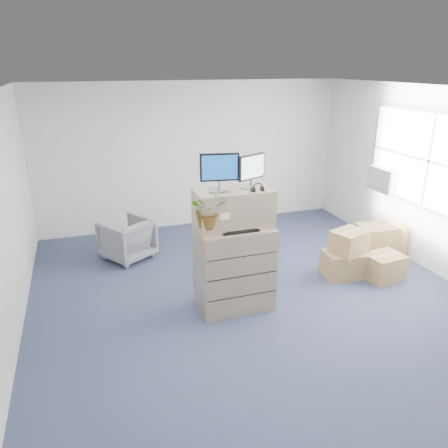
{
  "coord_description": "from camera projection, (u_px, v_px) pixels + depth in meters",
  "views": [
    {
      "loc": [
        -2.09,
        -4.7,
        3.11
      ],
      "look_at": [
        -0.39,
        0.4,
        1.11
      ],
      "focal_mm": 35.0,
      "sensor_mm": 36.0,
      "label": 1
    }
  ],
  "objects": [
    {
      "name": "office_chair",
      "position": [
        127.0,
        238.0,
        7.25
      ],
      "size": [
        0.97,
        0.96,
        0.74
      ],
      "primitive_type": "imported",
      "rotation": [
        0.0,
        0.0,
        3.71
      ],
      "color": "slate",
      "rests_on": "ground"
    },
    {
      "name": "filing_cabinet_upper",
      "position": [
        233.0,
        208.0,
        5.5
      ],
      "size": [
        0.97,
        0.49,
        0.49
      ],
      "primitive_type": "cube",
      "rotation": [
        0.0,
        0.0,
        0.01
      ],
      "color": "gray",
      "rests_on": "filing_cabinet_lower"
    },
    {
      "name": "external_drive",
      "position": [
        258.0,
        220.0,
        5.72
      ],
      "size": [
        0.26,
        0.23,
        0.07
      ],
      "primitive_type": "cube",
      "rotation": [
        0.0,
        0.0,
        0.3
      ],
      "color": "black",
      "rests_on": "filing_cabinet_lower"
    },
    {
      "name": "tissue_box",
      "position": [
        256.0,
        214.0,
        5.67
      ],
      "size": [
        0.31,
        0.21,
        0.11
      ],
      "primitive_type": "cube",
      "rotation": [
        0.0,
        0.0,
        -0.23
      ],
      "color": "#458FED",
      "rests_on": "external_drive"
    },
    {
      "name": "window",
      "position": [
        431.0,
        161.0,
        6.61
      ],
      "size": [
        0.07,
        2.72,
        1.52
      ],
      "color": "gray",
      "rests_on": "wall_right"
    },
    {
      "name": "ground",
      "position": [
        261.0,
        308.0,
        5.88
      ],
      "size": [
        7.0,
        7.0,
        0.0
      ],
      "primitive_type": "plane",
      "color": "#29304B",
      "rests_on": "ground"
    },
    {
      "name": "mouse",
      "position": [
        261.0,
        226.0,
        5.55
      ],
      "size": [
        0.11,
        0.08,
        0.03
      ],
      "primitive_type": "ellipsoid",
      "rotation": [
        0.0,
        0.0,
        0.19
      ],
      "color": "silver",
      "rests_on": "filing_cabinet_lower"
    },
    {
      "name": "wall_back",
      "position": [
        192.0,
        155.0,
        8.51
      ],
      "size": [
        6.0,
        0.02,
        2.8
      ],
      "primitive_type": "cube",
      "color": "silver",
      "rests_on": "ground"
    },
    {
      "name": "cardboard_boxes",
      "position": [
        368.0,
        251.0,
        6.96
      ],
      "size": [
        1.74,
        1.28,
        0.75
      ],
      "color": "olive",
      "rests_on": "ground"
    },
    {
      "name": "filing_cabinet_lower",
      "position": [
        234.0,
        268.0,
        5.74
      ],
      "size": [
        0.98,
        0.6,
        1.13
      ],
      "primitive_type": "cube",
      "rotation": [
        0.0,
        0.0,
        0.01
      ],
      "color": "gray",
      "rests_on": "ground"
    },
    {
      "name": "monitor_left",
      "position": [
        220.0,
        170.0,
        5.27
      ],
      "size": [
        0.48,
        0.22,
        0.47
      ],
      "rotation": [
        0.0,
        0.0,
        -0.16
      ],
      "color": "#99999E",
      "rests_on": "filing_cabinet_upper"
    },
    {
      "name": "keyboard",
      "position": [
        239.0,
        230.0,
        5.43
      ],
      "size": [
        0.48,
        0.2,
        0.02
      ],
      "primitive_type": "cube",
      "rotation": [
        0.0,
        0.0,
        -0.01
      ],
      "color": "black",
      "rests_on": "filing_cabinet_lower"
    },
    {
      "name": "potted_plant",
      "position": [
        209.0,
        213.0,
        5.26
      ],
      "size": [
        0.47,
        0.52,
        0.47
      ],
      "rotation": [
        0.0,
        0.0,
        0.01
      ],
      "color": "#9BBA95",
      "rests_on": "filing_cabinet_lower"
    },
    {
      "name": "monitor_right",
      "position": [
        252.0,
        169.0,
        5.41
      ],
      "size": [
        0.41,
        0.25,
        0.43
      ],
      "rotation": [
        0.0,
        0.0,
        0.43
      ],
      "color": "#99999E",
      "rests_on": "filing_cabinet_upper"
    },
    {
      "name": "ac_unit",
      "position": [
        384.0,
        180.0,
        7.56
      ],
      "size": [
        0.24,
        0.6,
        0.4
      ],
      "primitive_type": "cube",
      "color": "beige",
      "rests_on": "wall_right"
    },
    {
      "name": "headphones",
      "position": [
        258.0,
        188.0,
        5.35
      ],
      "size": [
        0.14,
        0.02,
        0.14
      ],
      "primitive_type": "torus",
      "rotation": [
        1.57,
        0.0,
        0.01
      ],
      "color": "black",
      "rests_on": "filing_cabinet_upper"
    },
    {
      "name": "water_bottle",
      "position": [
        241.0,
        217.0,
        5.53
      ],
      "size": [
        0.07,
        0.07,
        0.26
      ],
      "primitive_type": "cylinder",
      "color": "#93959B",
      "rests_on": "filing_cabinet_lower"
    },
    {
      "name": "phone_dock",
      "position": [
        231.0,
        223.0,
        5.56
      ],
      "size": [
        0.07,
        0.05,
        0.15
      ],
      "rotation": [
        0.0,
        0.0,
        0.01
      ],
      "color": "silver",
      "rests_on": "filing_cabinet_lower"
    }
  ]
}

